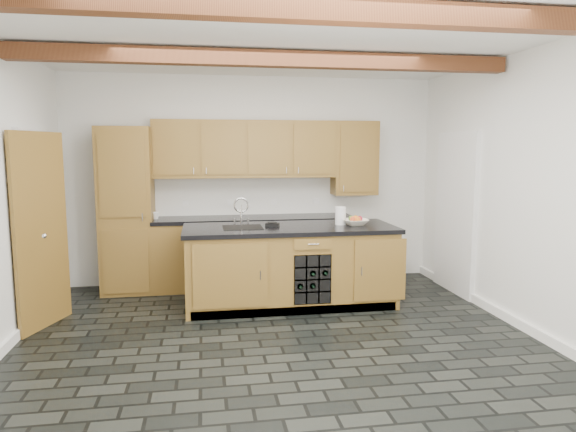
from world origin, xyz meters
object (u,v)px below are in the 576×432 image
Objects in this scene: island at (290,266)px; kitchen_scale at (272,224)px; paper_towel at (340,216)px; fruit_bowl at (355,222)px.

kitchen_scale reaches higher than island.
kitchen_scale is at bearing 179.84° from paper_towel.
paper_towel reaches higher than fruit_bowl.
fruit_bowl is (0.78, -0.02, 0.50)m from island.
kitchen_scale is 0.60× the size of fruit_bowl.
kitchen_scale is 0.83× the size of paper_towel.
fruit_bowl is 1.38× the size of paper_towel.
kitchen_scale is 0.98m from fruit_bowl.
fruit_bowl reaches higher than kitchen_scale.
paper_towel reaches higher than kitchen_scale.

